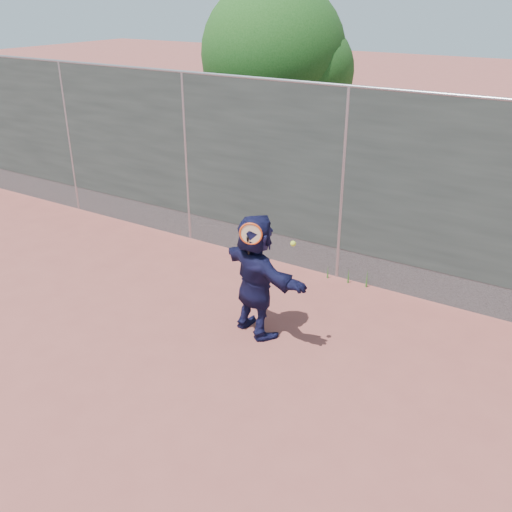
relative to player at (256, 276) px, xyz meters
The scene contains 6 objects.
ground 1.65m from the player, 80.25° to the right, with size 80.00×80.00×0.00m, color #9E4C42.
player is the anchor object (origin of this frame).
fence 2.24m from the player, 83.49° to the left, with size 20.00×0.06×3.03m.
swing_action 0.69m from the player, 61.72° to the right, with size 0.75×0.15×0.51m.
tree_left 6.14m from the player, 116.83° to the left, with size 3.15×3.00×4.53m.
weed_clump 2.18m from the player, 74.95° to the left, with size 0.68×0.07×0.30m.
Camera 1 is at (3.26, -4.22, 4.21)m, focal length 40.00 mm.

